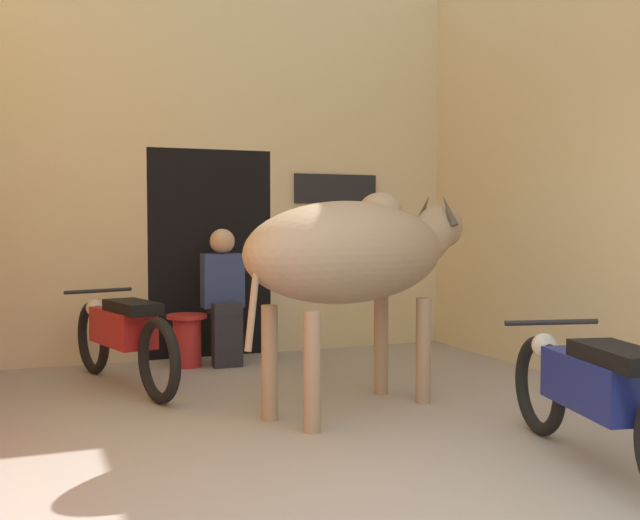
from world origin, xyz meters
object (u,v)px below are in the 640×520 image
Objects in this scene: cow at (358,253)px; shopkeeper_seated at (224,291)px; motorcycle_far at (123,334)px; plastic_stool at (187,339)px; motorcycle_near at (597,392)px.

shopkeeper_seated is (-0.47, 1.95, -0.42)m from cow.
cow is 1.13× the size of motorcycle_far.
cow is at bearing -67.74° from plastic_stool.
motorcycle_far is 1.54× the size of shopkeeper_seated.
shopkeeper_seated is (0.98, 0.64, 0.25)m from motorcycle_far.
shopkeeper_seated reaches higher than motorcycle_far.
shopkeeper_seated is at bearing 107.02° from motorcycle_near.
shopkeeper_seated is at bearing 32.93° from motorcycle_far.
shopkeeper_seated is at bearing 103.59° from cow.
cow is 1.90m from motorcycle_near.
cow is at bearing -42.16° from motorcycle_far.
cow is 4.55× the size of plastic_stool.
motorcycle_far is (-2.08, 2.97, 0.01)m from motorcycle_near.
cow reaches higher than motorcycle_near.
motorcycle_near is 3.78m from shopkeeper_seated.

